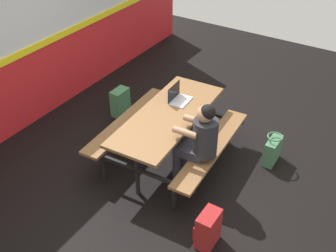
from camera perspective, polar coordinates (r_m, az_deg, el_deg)
ground_plane at (r=5.55m, az=-1.42°, el=-6.01°), size 10.00×10.00×0.02m
accent_backdrop at (r=6.26m, az=-19.82°, el=10.66°), size 8.00×0.14×2.60m
picnic_table_main at (r=5.35m, az=-0.00°, el=0.22°), size 1.94×1.65×0.74m
student_nearer at (r=4.90m, az=4.34°, el=-1.77°), size 0.38×0.53×1.21m
laptop_silver at (r=5.51m, az=1.44°, el=3.98°), size 0.33×0.24×0.22m
backpack_dark at (r=6.52m, az=-6.72°, el=3.30°), size 0.30×0.22×0.44m
tote_bag_bright at (r=5.71m, az=14.37°, el=-3.28°), size 0.34×0.21×0.43m
satchel_spare at (r=4.55m, az=5.54°, el=-14.08°), size 0.30×0.22×0.44m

